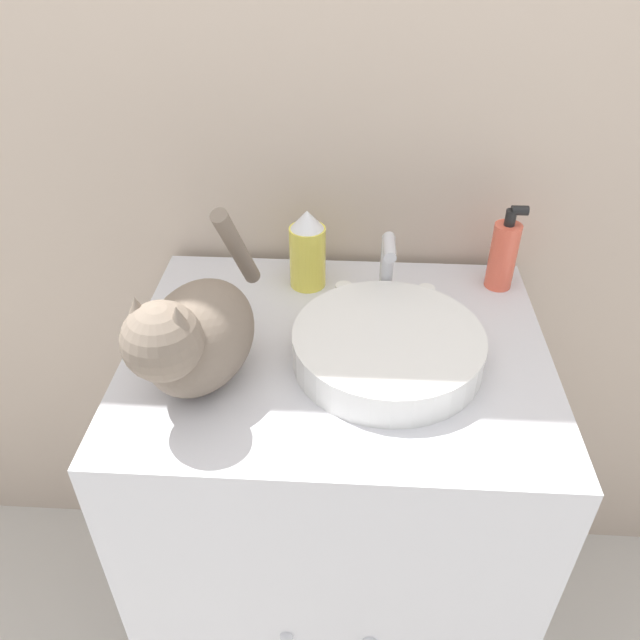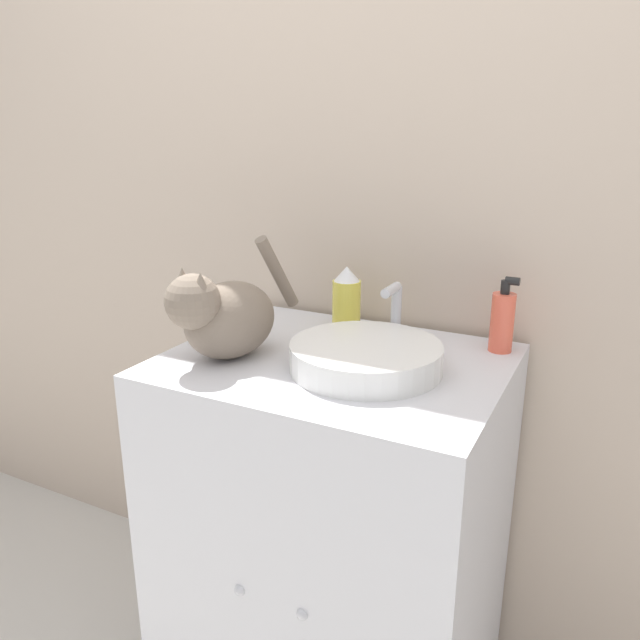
{
  "view_description": "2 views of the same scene",
  "coord_description": "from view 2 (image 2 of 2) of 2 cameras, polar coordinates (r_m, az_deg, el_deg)",
  "views": [
    {
      "loc": [
        0.02,
        -0.54,
        1.59
      ],
      "look_at": [
        -0.03,
        0.27,
        0.99
      ],
      "focal_mm": 35.0,
      "sensor_mm": 36.0,
      "label": 1
    },
    {
      "loc": [
        0.54,
        -0.85,
        1.4
      ],
      "look_at": [
        -0.02,
        0.26,
        1.01
      ],
      "focal_mm": 35.0,
      "sensor_mm": 36.0,
      "label": 2
    }
  ],
  "objects": [
    {
      "name": "faucet",
      "position": [
        1.42,
        6.84,
        0.02
      ],
      "size": [
        0.19,
        0.09,
        0.15
      ],
      "color": "silver",
      "rests_on": "vanity_cabinet"
    },
    {
      "name": "vanity_cabinet",
      "position": [
        1.58,
        1.29,
        -19.32
      ],
      "size": [
        0.72,
        0.59,
        0.92
      ],
      "color": "silver",
      "rests_on": "ground_plane"
    },
    {
      "name": "sink_basin",
      "position": [
        1.29,
        4.2,
        -3.39
      ],
      "size": [
        0.31,
        0.31,
        0.06
      ],
      "color": "white",
      "rests_on": "vanity_cabinet"
    },
    {
      "name": "wall_back",
      "position": [
        1.58,
        6.9,
        11.8
      ],
      "size": [
        6.0,
        0.05,
        2.5
      ],
      "color": "#C6B29E",
      "rests_on": "ground_plane"
    },
    {
      "name": "soap_bottle",
      "position": [
        1.43,
        16.34,
        -0.04
      ],
      "size": [
        0.05,
        0.05,
        0.17
      ],
      "color": "#EF6047",
      "rests_on": "vanity_cabinet"
    },
    {
      "name": "spray_bottle",
      "position": [
        1.52,
        2.43,
        1.91
      ],
      "size": [
        0.07,
        0.07,
        0.16
      ],
      "color": "#EADB4C",
      "rests_on": "vanity_cabinet"
    },
    {
      "name": "cat",
      "position": [
        1.34,
        -8.84,
        0.48
      ],
      "size": [
        0.21,
        0.35,
        0.25
      ],
      "rotation": [
        0.0,
        0.0,
        -1.87
      ],
      "color": "#7A6B5B",
      "rests_on": "vanity_cabinet"
    }
  ]
}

